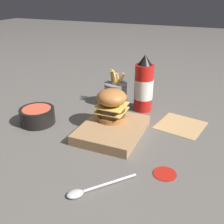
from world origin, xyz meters
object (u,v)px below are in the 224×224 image
object	(u,v)px
ketchup_bottle	(144,86)
fries_basket	(116,93)
spoon	(87,190)
serving_board	(112,130)
burger	(112,104)
side_bowl	(37,115)

from	to	relation	value
ketchup_bottle	fries_basket	bearing A→B (deg)	-90.61
ketchup_bottle	spoon	size ratio (longest dim) A/B	1.48
ketchup_bottle	spoon	xyz separation A→B (m)	(0.52, 0.02, -0.10)
serving_board	fries_basket	xyz separation A→B (m)	(-0.23, -0.08, 0.04)
serving_board	fries_basket	size ratio (longest dim) A/B	1.56
ketchup_bottle	burger	bearing A→B (deg)	-16.77
fries_basket	side_bowl	size ratio (longest dim) A/B	1.25
spoon	ketchup_bottle	bearing A→B (deg)	-136.46
side_bowl	burger	bearing A→B (deg)	106.64
serving_board	fries_basket	distance (m)	0.25
serving_board	burger	size ratio (longest dim) A/B	2.22
fries_basket	burger	bearing A→B (deg)	18.47
side_bowl	ketchup_bottle	bearing A→B (deg)	129.92
burger	side_bowl	distance (m)	0.28
ketchup_bottle	fries_basket	distance (m)	0.13
ketchup_bottle	side_bowl	xyz separation A→B (m)	(0.27, -0.32, -0.07)
ketchup_bottle	fries_basket	size ratio (longest dim) A/B	1.44
fries_basket	side_bowl	bearing A→B (deg)	-36.55
burger	fries_basket	size ratio (longest dim) A/B	0.70
burger	spoon	bearing A→B (deg)	13.16
fries_basket	spoon	xyz separation A→B (m)	(0.52, 0.14, -0.05)
burger	side_bowl	xyz separation A→B (m)	(0.08, -0.26, -0.06)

